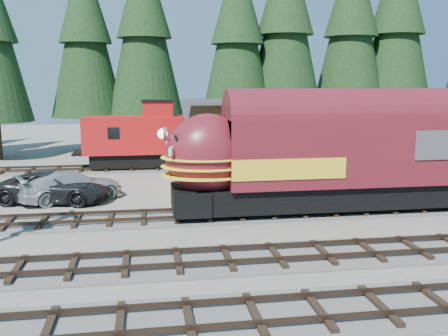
{
  "coord_description": "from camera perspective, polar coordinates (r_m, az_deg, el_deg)",
  "views": [
    {
      "loc": [
        -8.82,
        -18.85,
        6.35
      ],
      "look_at": [
        -5.18,
        4.0,
        2.36
      ],
      "focal_mm": 40.0,
      "sensor_mm": 36.0,
      "label": 1
    }
  ],
  "objects": [
    {
      "name": "ground",
      "position": [
        21.76,
        15.44,
        -7.54
      ],
      "size": [
        120.0,
        120.0,
        0.0
      ],
      "primitive_type": "plane",
      "color": "#6B665B",
      "rests_on": "ground"
    },
    {
      "name": "track_spur",
      "position": [
        37.4,
        -10.74,
        -0.07
      ],
      "size": [
        32.0,
        3.2,
        0.33
      ],
      "color": "#4C4947",
      "rests_on": "ground"
    },
    {
      "name": "depot",
      "position": [
        30.84,
        7.63,
        3.39
      ],
      "size": [
        12.8,
        7.0,
        5.3
      ],
      "color": "gold",
      "rests_on": "ground"
    },
    {
      "name": "conifer_backdrop",
      "position": [
        46.12,
        9.1,
        14.95
      ],
      "size": [
        80.21,
        23.95,
        17.51
      ],
      "color": "black",
      "rests_on": "ground"
    },
    {
      "name": "locomotive",
      "position": [
        24.78,
        11.94,
        1.03
      ],
      "size": [
        16.9,
        3.36,
        4.6
      ],
      "color": "black",
      "rests_on": "ground"
    },
    {
      "name": "caboose",
      "position": [
        37.07,
        -8.85,
        3.46
      ],
      "size": [
        8.94,
        2.59,
        4.65
      ],
      "color": "black",
      "rests_on": "ground"
    },
    {
      "name": "pickup_truck_a",
      "position": [
        28.14,
        -18.84,
        -2.08
      ],
      "size": [
        6.33,
        3.91,
        1.64
      ],
      "primitive_type": "imported",
      "rotation": [
        0.0,
        0.0,
        1.36
      ],
      "color": "black",
      "rests_on": "ground"
    },
    {
      "name": "pickup_truck_b",
      "position": [
        28.26,
        -17.11,
        -1.96
      ],
      "size": [
        6.01,
        4.44,
        1.62
      ],
      "primitive_type": "imported",
      "rotation": [
        0.0,
        0.0,
        2.01
      ],
      "color": "#A6A9AE",
      "rests_on": "ground"
    }
  ]
}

